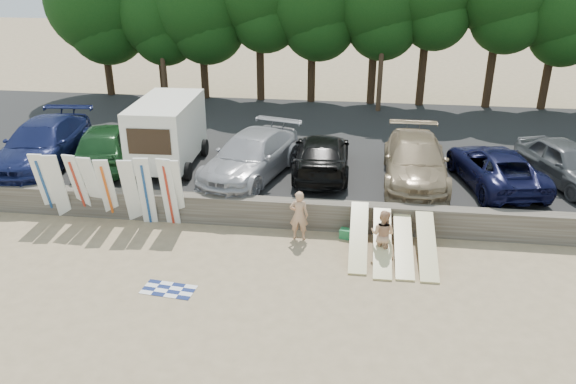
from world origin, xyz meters
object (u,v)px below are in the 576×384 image
Objects in this scene: car_5 at (495,167)px; beachgoer_b at (383,234)px; beachgoer_a at (299,215)px; car_1 at (107,144)px; car_6 at (567,163)px; box_trailer at (167,130)px; car_2 at (251,156)px; car_4 at (415,161)px; car_3 at (322,155)px; cooler at (346,233)px; car_0 at (43,144)px.

beachgoer_b is (-4.21, -4.74, -0.61)m from car_5.
beachgoer_a is at bearing 3.28° from beachgoer_b.
car_1 is 3.03× the size of beachgoer_a.
box_trailer is at bearing 161.02° from car_6.
beachgoer_a is 2.85m from beachgoer_b.
car_2 is at bearing -58.03° from beachgoer_a.
car_4 reaches higher than car_5.
beachgoer_a reaches higher than beachgoer_b.
car_3 reaches higher than beachgoer_a.
car_3 is (2.68, 0.77, -0.08)m from car_2.
cooler is at bearing -25.16° from car_2.
car_6 is 10.58m from beachgoer_a.
car_5 is 7.93m from beachgoer_a.
car_6 is at bearing -1.17° from box_trailer.
cooler is at bearing -171.98° from beachgoer_a.
box_trailer reaches higher than car_4.
car_3 is at bearing -1.10° from box_trailer.
car_4 is at bearing -83.36° from beachgoer_b.
car_0 is 1.18× the size of car_3.
car_6 is at bearing -156.39° from beachgoer_a.
car_6 is at bearing -120.95° from beachgoer_b.
car_1 is 0.91× the size of car_4.
box_trailer is 0.84× the size of car_5.
car_2 reaches higher than car_6.
car_0 is 8.61m from car_2.
car_6 is (20.49, 0.70, -0.09)m from car_0.
beachgoer_b is (8.48, -5.10, -1.42)m from box_trailer.
car_0 is at bearing -3.66° from car_1.
car_3 reaches higher than car_5.
car_1 is 0.99× the size of car_3.
car_3 is 1.11× the size of car_6.
car_2 reaches higher than car_4.
beachgoer_b is (13.58, -4.58, -0.79)m from car_0.
car_4 is (9.77, -0.32, -0.70)m from box_trailer.
box_trailer is at bearing 165.26° from cooler.
beachgoer_a is at bearing -157.47° from cooler.
car_2 is 4.24m from beachgoer_a.
car_1 is at bearing 3.83° from car_0.
box_trailer reaches higher than car_6.
car_2 is 1.10× the size of car_3.
cooler is at bearing -172.47° from car_6.
car_4 reaches higher than beachgoer_a.
car_2 reaches higher than beachgoer_b.
box_trailer is 10.00m from beachgoer_b.
car_0 reaches higher than cooler.
car_1 reaches higher than car_3.
beachgoer_a is (10.88, -3.68, -0.74)m from car_0.
car_6 is at bearing 179.87° from car_5.
box_trailer is at bearing 169.98° from car_1.
car_2 is at bearing -9.22° from car_5.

